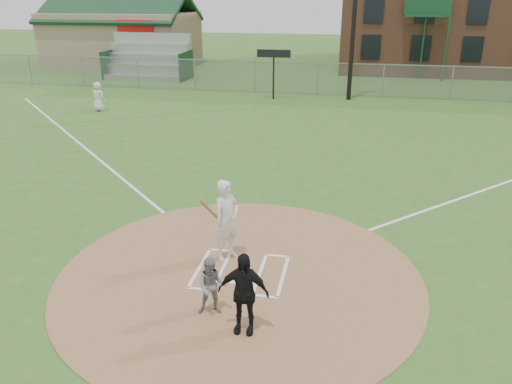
% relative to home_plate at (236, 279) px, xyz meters
% --- Properties ---
extents(ground, '(140.00, 140.00, 0.00)m').
position_rel_home_plate_xyz_m(ground, '(0.02, 0.22, -0.03)').
color(ground, '#315B1F').
rests_on(ground, ground).
extents(dirt_circle, '(8.40, 8.40, 0.02)m').
position_rel_home_plate_xyz_m(dirt_circle, '(0.02, 0.22, -0.02)').
color(dirt_circle, '#9A7049').
rests_on(dirt_circle, ground).
extents(home_plate, '(0.41, 0.41, 0.03)m').
position_rel_home_plate_xyz_m(home_plate, '(0.00, 0.00, 0.00)').
color(home_plate, white).
rests_on(home_plate, dirt_circle).
extents(foul_line_third, '(17.04, 17.04, 0.01)m').
position_rel_home_plate_xyz_m(foul_line_third, '(-8.98, 9.22, -0.03)').
color(foul_line_third, white).
rests_on(foul_line_third, ground).
extents(catcher, '(0.69, 0.59, 1.24)m').
position_rel_home_plate_xyz_m(catcher, '(-0.19, -1.29, 0.61)').
color(catcher, gray).
rests_on(catcher, dirt_circle).
extents(umpire, '(0.99, 0.42, 1.68)m').
position_rel_home_plate_xyz_m(umpire, '(0.55, -1.73, 0.82)').
color(umpire, black).
rests_on(umpire, dirt_circle).
extents(ondeck_player, '(0.84, 0.63, 1.57)m').
position_rel_home_plate_xyz_m(ondeck_player, '(-11.34, 15.44, 0.75)').
color(ondeck_player, silver).
rests_on(ondeck_player, ground).
extents(batters_boxes, '(2.08, 1.88, 0.01)m').
position_rel_home_plate_xyz_m(batters_boxes, '(0.02, 0.37, -0.01)').
color(batters_boxes, white).
rests_on(batters_boxes, dirt_circle).
extents(batter_at_plate, '(0.89, 1.11, 2.02)m').
position_rel_home_plate_xyz_m(batter_at_plate, '(-0.45, 0.96, 1.00)').
color(batter_at_plate, silver).
rests_on(batter_at_plate, dirt_circle).
extents(outfield_fence, '(56.08, 0.08, 2.03)m').
position_rel_home_plate_xyz_m(outfield_fence, '(0.02, 22.22, 0.98)').
color(outfield_fence, slate).
rests_on(outfield_fence, ground).
extents(bleachers, '(6.08, 3.20, 3.20)m').
position_rel_home_plate_xyz_m(bleachers, '(-12.98, 26.42, 1.56)').
color(bleachers, '#B7BABF').
rests_on(bleachers, ground).
extents(clubhouse, '(12.20, 8.71, 6.23)m').
position_rel_home_plate_xyz_m(clubhouse, '(-17.98, 33.21, 2.36)').
color(clubhouse, tan).
rests_on(clubhouse, ground).
extents(scoreboard_sign, '(2.00, 0.10, 2.93)m').
position_rel_home_plate_xyz_m(scoreboard_sign, '(-2.48, 20.42, 2.35)').
color(scoreboard_sign, black).
rests_on(scoreboard_sign, ground).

